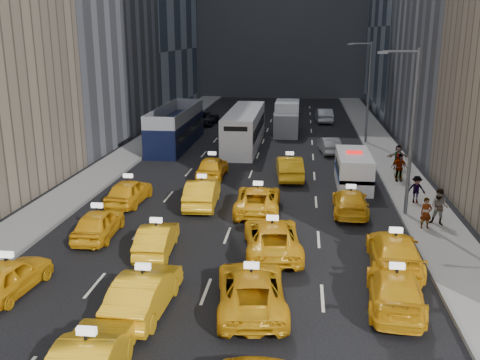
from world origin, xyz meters
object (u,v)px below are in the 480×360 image
Objects in this scene: nypd_van at (353,170)px; double_decker at (176,127)px; city_bus at (244,129)px; pedestrian_0 at (426,213)px; box_truck at (287,118)px.

nypd_van is 0.47× the size of double_decker.
double_decker is 6.04m from city_bus.
city_bus reaches higher than pedestrian_0.
pedestrian_0 is (17.39, -19.28, -0.75)m from double_decker.
box_truck is 4.33× the size of pedestrian_0.
nypd_van is at bearing -80.53° from box_truck.
city_bus is (6.02, 0.43, -0.10)m from double_decker.
double_decker is 0.94× the size of city_bus.
double_decker reaches higher than pedestrian_0.
box_truck is (-4.93, 18.53, 0.46)m from nypd_van.
nypd_van is 14.45m from city_bus.
city_bus is 7.84× the size of pedestrian_0.
box_truck reaches higher than nypd_van.
double_decker reaches higher than box_truck.
city_bus reaches higher than box_truck.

